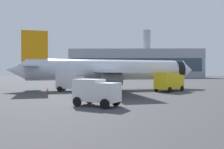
{
  "coord_description": "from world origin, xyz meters",
  "views": [
    {
      "loc": [
        0.01,
        -2.17,
        3.28
      ],
      "look_at": [
        -0.38,
        24.36,
        3.0
      ],
      "focal_mm": 36.47,
      "sensor_mm": 36.0,
      "label": 1
    }
  ],
  "objects_px": {
    "service_truck": "(71,82)",
    "safety_cone_far": "(91,86)",
    "airplane_at_gate": "(109,70)",
    "safety_cone_outer": "(47,90)",
    "fuel_truck": "(169,81)",
    "safety_cone_mid": "(85,86)",
    "cargo_van": "(96,91)",
    "safety_cone_near": "(176,87)"
  },
  "relations": [
    {
      "from": "cargo_van",
      "to": "safety_cone_outer",
      "type": "bearing_deg",
      "value": 121.42
    },
    {
      "from": "service_truck",
      "to": "safety_cone_near",
      "type": "xyz_separation_m",
      "value": [
        19.78,
        7.26,
        -1.28
      ]
    },
    {
      "from": "airplane_at_gate",
      "to": "service_truck",
      "type": "bearing_deg",
      "value": -148.19
    },
    {
      "from": "safety_cone_near",
      "to": "safety_cone_far",
      "type": "bearing_deg",
      "value": 175.94
    },
    {
      "from": "safety_cone_far",
      "to": "safety_cone_mid",
      "type": "bearing_deg",
      "value": -162.46
    },
    {
      "from": "fuel_truck",
      "to": "safety_cone_mid",
      "type": "height_order",
      "value": "fuel_truck"
    },
    {
      "from": "service_truck",
      "to": "safety_cone_near",
      "type": "relative_size",
      "value": 7.45
    },
    {
      "from": "safety_cone_outer",
      "to": "fuel_truck",
      "type": "bearing_deg",
      "value": 4.95
    },
    {
      "from": "cargo_van",
      "to": "safety_cone_near",
      "type": "distance_m",
      "value": 27.98
    },
    {
      "from": "safety_cone_outer",
      "to": "airplane_at_gate",
      "type": "bearing_deg",
      "value": 29.95
    },
    {
      "from": "cargo_van",
      "to": "fuel_truck",
      "type": "bearing_deg",
      "value": 56.93
    },
    {
      "from": "safety_cone_far",
      "to": "fuel_truck",
      "type": "bearing_deg",
      "value": -30.62
    },
    {
      "from": "service_truck",
      "to": "fuel_truck",
      "type": "height_order",
      "value": "fuel_truck"
    },
    {
      "from": "service_truck",
      "to": "safety_cone_near",
      "type": "bearing_deg",
      "value": 20.16
    },
    {
      "from": "safety_cone_outer",
      "to": "safety_cone_far",
      "type": "bearing_deg",
      "value": 59.76
    },
    {
      "from": "airplane_at_gate",
      "to": "safety_cone_outer",
      "type": "distance_m",
      "value": 11.93
    },
    {
      "from": "safety_cone_mid",
      "to": "airplane_at_gate",
      "type": "bearing_deg",
      "value": -39.87
    },
    {
      "from": "fuel_truck",
      "to": "airplane_at_gate",
      "type": "bearing_deg",
      "value": 159.03
    },
    {
      "from": "safety_cone_far",
      "to": "safety_cone_outer",
      "type": "distance_m",
      "value": 11.85
    },
    {
      "from": "airplane_at_gate",
      "to": "service_truck",
      "type": "relative_size",
      "value": 7.14
    },
    {
      "from": "service_truck",
      "to": "safety_cone_far",
      "type": "height_order",
      "value": "service_truck"
    },
    {
      "from": "service_truck",
      "to": "safety_cone_near",
      "type": "distance_m",
      "value": 21.11
    },
    {
      "from": "fuel_truck",
      "to": "safety_cone_mid",
      "type": "distance_m",
      "value": 17.45
    },
    {
      "from": "safety_cone_outer",
      "to": "cargo_van",
      "type": "bearing_deg",
      "value": -58.58
    },
    {
      "from": "airplane_at_gate",
      "to": "safety_cone_far",
      "type": "xyz_separation_m",
      "value": [
        -3.97,
        4.51,
        -3.37
      ]
    },
    {
      "from": "safety_cone_mid",
      "to": "safety_cone_far",
      "type": "relative_size",
      "value": 1.21
    },
    {
      "from": "safety_cone_mid",
      "to": "safety_cone_far",
      "type": "bearing_deg",
      "value": 17.54
    },
    {
      "from": "cargo_van",
      "to": "safety_cone_outer",
      "type": "height_order",
      "value": "cargo_van"
    },
    {
      "from": "airplane_at_gate",
      "to": "safety_cone_near",
      "type": "xyz_separation_m",
      "value": [
        13.36,
        3.28,
        -3.33
      ]
    },
    {
      "from": "safety_cone_mid",
      "to": "safety_cone_outer",
      "type": "xyz_separation_m",
      "value": [
        -4.93,
        -9.91,
        0.01
      ]
    },
    {
      "from": "fuel_truck",
      "to": "safety_cone_mid",
      "type": "xyz_separation_m",
      "value": [
        -15.36,
        8.15,
        -1.42
      ]
    },
    {
      "from": "cargo_van",
      "to": "safety_cone_near",
      "type": "xyz_separation_m",
      "value": [
        14.03,
        24.18,
        -1.12
      ]
    },
    {
      "from": "airplane_at_gate",
      "to": "fuel_truck",
      "type": "bearing_deg",
      "value": -20.97
    },
    {
      "from": "airplane_at_gate",
      "to": "fuel_truck",
      "type": "relative_size",
      "value": 5.86
    },
    {
      "from": "cargo_van",
      "to": "safety_cone_near",
      "type": "height_order",
      "value": "cargo_van"
    },
    {
      "from": "service_truck",
      "to": "safety_cone_mid",
      "type": "relative_size",
      "value": 6.9
    },
    {
      "from": "cargo_van",
      "to": "safety_cone_far",
      "type": "height_order",
      "value": "cargo_van"
    },
    {
      "from": "safety_cone_near",
      "to": "safety_cone_far",
      "type": "distance_m",
      "value": 17.37
    },
    {
      "from": "cargo_van",
      "to": "safety_cone_outer",
      "type": "relative_size",
      "value": 6.46
    },
    {
      "from": "airplane_at_gate",
      "to": "cargo_van",
      "type": "distance_m",
      "value": 21.03
    },
    {
      "from": "airplane_at_gate",
      "to": "safety_cone_near",
      "type": "height_order",
      "value": "airplane_at_gate"
    },
    {
      "from": "airplane_at_gate",
      "to": "safety_cone_far",
      "type": "bearing_deg",
      "value": 131.34
    }
  ]
}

